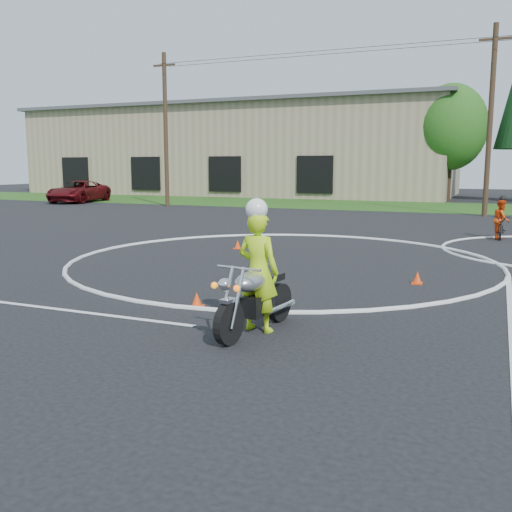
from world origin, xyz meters
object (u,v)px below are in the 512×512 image
at_px(rider_primary_grp, 258,268).
at_px(pickup_grp, 79,192).
at_px(primary_motorcycle, 255,298).
at_px(rider_second_grp, 501,224).

xyz_separation_m(rider_primary_grp, pickup_grp, (-25.37, 25.71, -0.26)).
bearing_deg(primary_motorcycle, rider_second_grp, 84.27).
height_order(primary_motorcycle, rider_primary_grp, rider_primary_grp).
xyz_separation_m(primary_motorcycle, pickup_grp, (-25.37, 25.85, 0.22)).
bearing_deg(pickup_grp, rider_second_grp, -30.53).
bearing_deg(rider_second_grp, primary_motorcycle, -105.20).
bearing_deg(pickup_grp, rider_primary_grp, -55.07).
bearing_deg(rider_primary_grp, rider_second_grp, 84.15).
relative_size(rider_second_grp, pickup_grp, 0.28).
relative_size(rider_primary_grp, pickup_grp, 0.36).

